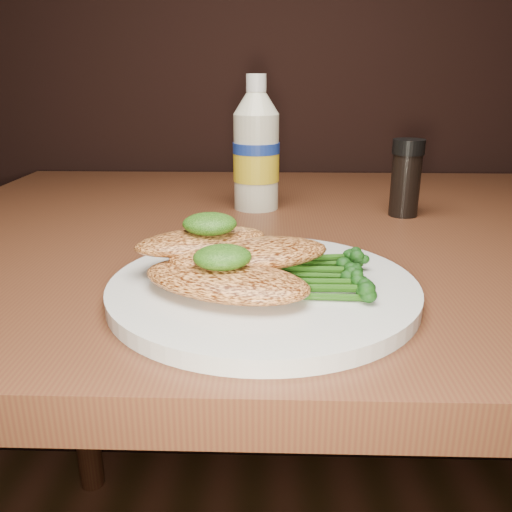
{
  "coord_description": "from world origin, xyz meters",
  "views": [
    {
      "loc": [
        -0.11,
        0.37,
        0.94
      ],
      "look_at": [
        -0.13,
        0.81,
        0.79
      ],
      "focal_mm": 37.07,
      "sensor_mm": 36.0,
      "label": 1
    }
  ],
  "objects_px": {
    "dining_table": "(341,457)",
    "plate": "(263,288)",
    "mayo_bottle": "(256,143)",
    "pepper_grinder": "(406,178)"
  },
  "relations": [
    {
      "from": "dining_table",
      "to": "plate",
      "type": "bearing_deg",
      "value": -116.71
    },
    {
      "from": "plate",
      "to": "mayo_bottle",
      "type": "distance_m",
      "value": 0.34
    },
    {
      "from": "dining_table",
      "to": "pepper_grinder",
      "type": "xyz_separation_m",
      "value": [
        0.07,
        0.06,
        0.43
      ]
    },
    {
      "from": "dining_table",
      "to": "pepper_grinder",
      "type": "distance_m",
      "value": 0.44
    },
    {
      "from": "plate",
      "to": "mayo_bottle",
      "type": "height_order",
      "value": "mayo_bottle"
    },
    {
      "from": "mayo_bottle",
      "to": "plate",
      "type": "bearing_deg",
      "value": -87.22
    },
    {
      "from": "plate",
      "to": "mayo_bottle",
      "type": "bearing_deg",
      "value": 92.78
    },
    {
      "from": "mayo_bottle",
      "to": "pepper_grinder",
      "type": "bearing_deg",
      "value": -10.28
    },
    {
      "from": "plate",
      "to": "pepper_grinder",
      "type": "relative_size",
      "value": 2.6
    },
    {
      "from": "dining_table",
      "to": "plate",
      "type": "relative_size",
      "value": 4.31
    }
  ]
}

